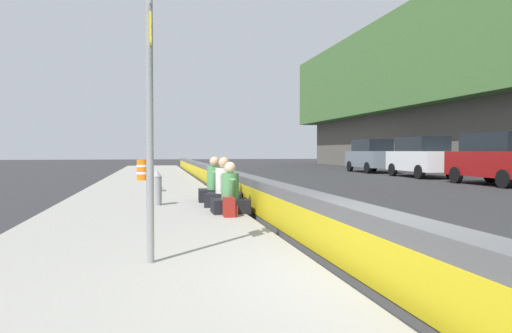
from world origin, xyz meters
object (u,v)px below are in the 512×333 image
seated_person_foreground (230,197)px  seated_person_middle (224,191)px  backpack (229,207)px  fire_hydrant (157,187)px  route_sign_post (150,92)px  parked_car_midline (371,155)px  construction_barrel (143,170)px  parked_car_fourth (421,156)px  parked_car_third (498,158)px  seated_person_rear (215,187)px

seated_person_foreground → seated_person_middle: 1.22m
seated_person_foreground → backpack: 0.66m
seated_person_foreground → fire_hydrant: bearing=41.3°
seated_person_foreground → seated_person_middle: bearing=-1.8°
route_sign_post → parked_car_midline: (24.51, -14.73, -1.03)m
construction_barrel → parked_car_midline: parked_car_midline is taller
route_sign_post → parked_car_midline: 28.62m
fire_hydrant → construction_barrel: bearing=3.4°
route_sign_post → backpack: 4.48m
seated_person_middle → parked_car_fourth: (12.60, -13.01, 0.67)m
parked_car_third → parked_car_midline: same height
seated_person_rear → construction_barrel: (9.76, 2.15, 0.10)m
seated_person_middle → seated_person_rear: seated_person_middle is taller
fire_hydrant → seated_person_middle: 1.71m
fire_hydrant → seated_person_foreground: size_ratio=0.78×
seated_person_middle → construction_barrel: bearing=11.5°
seated_person_foreground → parked_car_fourth: size_ratio=0.23×
seated_person_rear → backpack: 3.05m
fire_hydrant → parked_car_midline: bearing=-38.6°
parked_car_fourth → parked_car_third: bearing=178.9°
seated_person_rear → parked_car_midline: parked_car_midline is taller
seated_person_foreground → parked_car_third: 14.99m
route_sign_post → fire_hydrant: route_sign_post is taller
route_sign_post → backpack: size_ratio=9.00×
backpack → seated_person_rear: bearing=-1.3°
fire_hydrant → parked_car_third: parked_car_third is taller
fire_hydrant → backpack: 2.84m
backpack → fire_hydrant: bearing=31.1°
parked_car_third → parked_car_fourth: bearing=-1.1°
route_sign_post → seated_person_foreground: size_ratio=3.21×
seated_person_rear → fire_hydrant: bearing=112.1°
fire_hydrant → construction_barrel: construction_barrel is taller
backpack → route_sign_post: bearing=157.6°
route_sign_post → backpack: (3.76, -1.55, -1.88)m
fire_hydrant → seated_person_middle: (-0.58, -1.61, -0.07)m
parked_car_fourth → backpack: bearing=137.7°
route_sign_post → backpack: route_sign_post is taller
fire_hydrant → seated_person_rear: seated_person_rear is taller
parked_car_third → parked_car_midline: bearing=-0.7°
fire_hydrant → parked_car_third: bearing=-68.3°
backpack → parked_car_fourth: bearing=-42.3°
route_sign_post → seated_person_middle: bearing=-16.9°
construction_barrel → route_sign_post: bearing=-178.2°
fire_hydrant → backpack: fire_hydrant is taller
construction_barrel → fire_hydrant: bearing=-176.6°
backpack → parked_car_fourth: (14.45, -13.16, 0.85)m
seated_person_rear → construction_barrel: bearing=12.4°
backpack → parked_car_fourth: parked_car_fourth is taller
route_sign_post → construction_barrel: size_ratio=3.79×
parked_car_midline → fire_hydrant: bearing=141.4°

